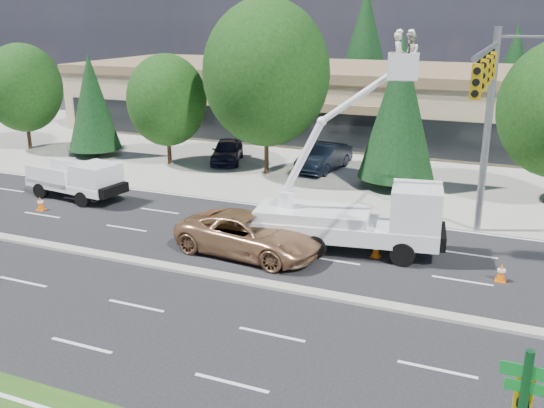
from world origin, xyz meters
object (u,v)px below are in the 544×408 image
at_px(signal_mast, 488,104).
at_px(utility_pickup, 80,184).
at_px(minivan, 249,234).
at_px(bucket_truck, 360,209).

height_order(signal_mast, utility_pickup, signal_mast).
distance_m(signal_mast, utility_pickup, 20.74).
relative_size(utility_pickup, minivan, 0.93).
distance_m(signal_mast, bucket_truck, 6.54).
relative_size(signal_mast, utility_pickup, 1.80).
distance_m(utility_pickup, minivan, 12.12).
relative_size(signal_mast, bucket_truck, 1.14).
xyz_separation_m(utility_pickup, bucket_truck, (15.70, -1.61, 1.02)).
bearing_deg(utility_pickup, minivan, -9.27).
relative_size(signal_mast, minivan, 1.67).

